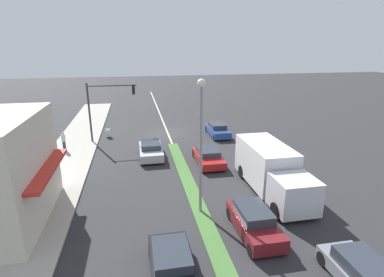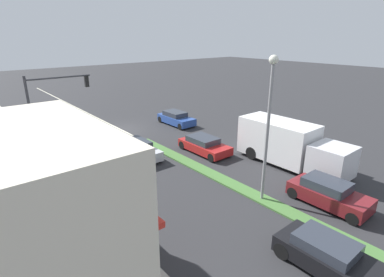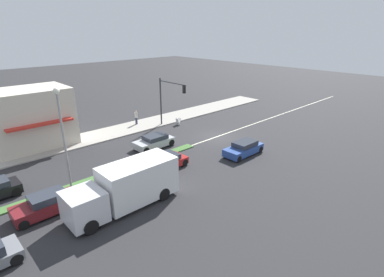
{
  "view_description": "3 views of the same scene",
  "coord_description": "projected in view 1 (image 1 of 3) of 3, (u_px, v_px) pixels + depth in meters",
  "views": [
    {
      "loc": [
        3.3,
        30.77,
        9.06
      ],
      "look_at": [
        -1.38,
        6.59,
        1.33
      ],
      "focal_mm": 28.0,
      "sensor_mm": 36.0,
      "label": 1
    },
    {
      "loc": [
        11.8,
        24.62,
        8.31
      ],
      "look_at": [
        -0.93,
        9.26,
        1.39
      ],
      "focal_mm": 28.0,
      "sensor_mm": 36.0,
      "label": 2
    },
    {
      "loc": [
        -20.48,
        23.17,
        11.17
      ],
      "look_at": [
        -1.61,
        5.33,
        1.57
      ],
      "focal_mm": 28.0,
      "sensor_mm": 36.0,
      "label": 3
    }
  ],
  "objects": [
    {
      "name": "lane_marking_center",
      "position": [
        168.0,
        133.0,
        32.13
      ],
      "size": [
        0.16,
        60.0,
        0.01
      ],
      "primitive_type": "cube",
      "color": "beige",
      "rests_on": "ground"
    },
    {
      "name": "sedan_silver",
      "position": [
        151.0,
        150.0,
        25.09
      ],
      "size": [
        1.87,
        3.97,
        1.26
      ],
      "color": "#B7BABF",
      "rests_on": "ground"
    },
    {
      "name": "warning_aframe_sign",
      "position": [
        108.0,
        133.0,
        30.61
      ],
      "size": [
        0.45,
        0.53,
        0.84
      ],
      "color": "silver",
      "rests_on": "ground"
    },
    {
      "name": "ground_plane",
      "position": [
        208.0,
        230.0,
        15.27
      ],
      "size": [
        160.0,
        160.0,
        0.0
      ],
      "primitive_type": "plane",
      "color": "#2B2B2D"
    },
    {
      "name": "traffic_signal_main",
      "position": [
        104.0,
        102.0,
        28.16
      ],
      "size": [
        4.59,
        0.34,
        5.6
      ],
      "color": "#333338",
      "rests_on": "sidewalk_right"
    },
    {
      "name": "hatchback_red",
      "position": [
        208.0,
        156.0,
        23.79
      ],
      "size": [
        1.87,
        4.09,
        1.17
      ],
      "color": "#AD1E1E",
      "rests_on": "ground"
    },
    {
      "name": "sidewalk_right",
      "position": [
        12.0,
        259.0,
        13.16
      ],
      "size": [
        4.0,
        73.0,
        0.12
      ],
      "primitive_type": "cube",
      "color": "#A8A399",
      "rests_on": "ground"
    },
    {
      "name": "street_lamp",
      "position": [
        201.0,
        131.0,
        15.53
      ],
      "size": [
        0.44,
        0.44,
        7.37
      ],
      "color": "gray",
      "rests_on": "median_strip"
    },
    {
      "name": "suv_black",
      "position": [
        172.0,
        266.0,
        11.96
      ],
      "size": [
        1.75,
        3.82,
        1.27
      ],
      "color": "black",
      "rests_on": "ground"
    },
    {
      "name": "pedestrian",
      "position": [
        64.0,
        141.0,
        26.28
      ],
      "size": [
        0.34,
        0.34,
        1.69
      ],
      "color": "#282D42",
      "rests_on": "sidewalk_right"
    },
    {
      "name": "sedan_maroon",
      "position": [
        254.0,
        222.0,
        14.87
      ],
      "size": [
        1.74,
        3.92,
        1.34
      ],
      "color": "maroon",
      "rests_on": "ground"
    },
    {
      "name": "delivery_truck",
      "position": [
        271.0,
        169.0,
        19.11
      ],
      "size": [
        2.44,
        7.5,
        2.87
      ],
      "color": "silver",
      "rests_on": "ground"
    },
    {
      "name": "coupe_blue",
      "position": [
        218.0,
        130.0,
        31.09
      ],
      "size": [
        1.74,
        4.09,
        1.27
      ],
      "color": "#284793",
      "rests_on": "ground"
    }
  ]
}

